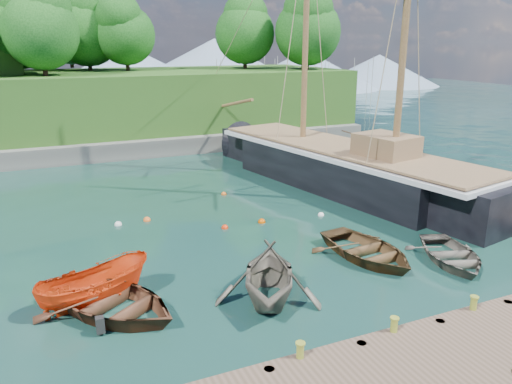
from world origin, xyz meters
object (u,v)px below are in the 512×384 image
Objects in this scene: rowboat_1 at (268,300)px; rowboat_2 at (366,258)px; rowboat_0 at (113,313)px; motorboat_orange at (96,304)px; rowboat_3 at (451,262)px; schooner at (343,170)px; cabin_boat_white at (465,223)px.

rowboat_1 reaches higher than rowboat_2.
rowboat_1 is at bearing -50.45° from rowboat_0.
motorboat_orange is at bearing -175.49° from rowboat_1.
rowboat_0 is 13.06m from rowboat_3.
schooner is at bearing 55.78° from rowboat_2.
schooner is (1.96, 10.78, 1.07)m from rowboat_3.
rowboat_0 is 1.28× the size of motorboat_orange.
cabin_boat_white is 0.17× the size of schooner.
motorboat_orange is (-10.51, 0.62, 0.00)m from rowboat_2.
motorboat_orange is (-13.39, 2.25, 0.00)m from rowboat_3.
rowboat_2 is (5.11, 1.49, 0.00)m from rowboat_1.
motorboat_orange is at bearing -169.81° from rowboat_3.
rowboat_2 is 1.16× the size of rowboat_3.
cabin_boat_white is (11.92, 2.92, 0.00)m from rowboat_1.
rowboat_3 is at bearing -111.57° from schooner.
rowboat_0 is 1.07× the size of rowboat_2.
cabin_boat_white is at bearing -86.93° from schooner.
rowboat_3 is 1.03× the size of motorboat_orange.
cabin_boat_white reaches higher than rowboat_0.
rowboat_3 is at bearing -42.36° from rowboat_0.
motorboat_orange reaches higher than rowboat_3.
motorboat_orange reaches higher than rowboat_2.
rowboat_1 reaches higher than rowboat_0.
rowboat_3 is 13.57m from motorboat_orange.
rowboat_0 is 1.12× the size of cabin_boat_white.
cabin_boat_white is at bearing -30.59° from rowboat_0.
schooner is (14.94, 9.36, 1.07)m from rowboat_0.
rowboat_3 is at bearing 24.84° from rowboat_1.
schooner reaches higher than rowboat_0.
rowboat_2 is at bearing -129.16° from schooner.
rowboat_3 is (2.88, -1.64, 0.00)m from rowboat_2.
schooner is (9.95, 10.64, 1.07)m from rowboat_1.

